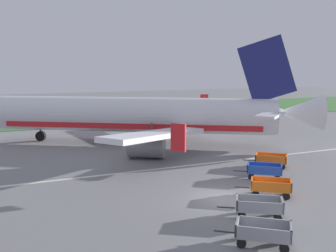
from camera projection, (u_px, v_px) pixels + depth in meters
name	position (u px, v px, depth m)	size (l,w,h in m)	color
ground_plane	(226.00, 199.00, 24.84)	(220.00, 220.00, 0.00)	slate
grass_strip	(73.00, 115.00, 68.17)	(220.00, 28.00, 0.06)	#3D7033
apron_stripe	(169.00, 168.00, 32.64)	(120.00, 0.36, 0.01)	silver
airplane	(142.00, 116.00, 42.44)	(33.47, 28.07, 11.34)	silver
baggage_cart_nearest	(263.00, 233.00, 18.38)	(3.19, 2.85, 1.07)	gray
baggage_cart_second_in_row	(259.00, 207.00, 21.83)	(3.36, 2.60, 1.07)	gray
baggage_cart_third_in_row	(271.00, 187.00, 25.44)	(3.28, 2.74, 1.07)	orange
baggage_cart_fourth_in_row	(264.00, 171.00, 29.44)	(3.23, 2.81, 1.07)	#234CB2
baggage_cart_far_end	(271.00, 160.00, 32.83)	(3.13, 2.93, 1.07)	orange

